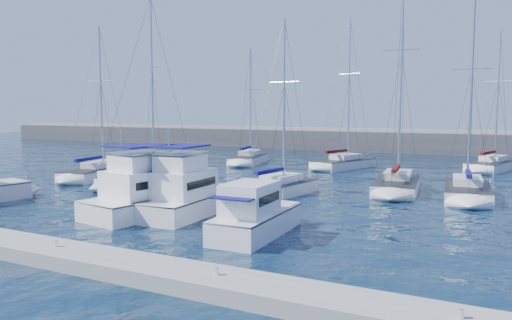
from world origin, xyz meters
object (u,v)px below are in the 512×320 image
at_px(motor_yacht_port_inner, 153,195).
at_px(sailboat_mid_a, 98,172).
at_px(sailboat_mid_e, 467,191).
at_px(motor_yacht_stbd_outer, 254,217).
at_px(sailboat_mid_b, 147,180).
at_px(sailboat_back_a, 249,159).
at_px(sailboat_back_b, 344,163).
at_px(motor_yacht_stbd_inner, 189,196).
at_px(sailboat_mid_c, 279,188).
at_px(sailboat_back_c, 492,165).
at_px(sailboat_mid_d, 397,184).

height_order(motor_yacht_port_inner, sailboat_mid_a, sailboat_mid_a).
bearing_deg(sailboat_mid_e, motor_yacht_stbd_outer, -123.52).
height_order(sailboat_mid_b, sailboat_back_a, sailboat_mid_b).
relative_size(sailboat_mid_b, sailboat_back_b, 0.96).
distance_m(motor_yacht_stbd_outer, sailboat_mid_a, 26.17).
xyz_separation_m(motor_yacht_port_inner, motor_yacht_stbd_outer, (8.18, -2.08, -0.19)).
relative_size(motor_yacht_stbd_inner, sailboat_back_b, 0.53).
relative_size(motor_yacht_stbd_outer, sailboat_mid_a, 0.46).
distance_m(sailboat_mid_e, sailboat_back_a, 28.79).
bearing_deg(sailboat_mid_c, sailboat_back_b, 101.50).
relative_size(sailboat_back_a, sailboat_back_b, 0.85).
xyz_separation_m(sailboat_mid_b, sailboat_back_c, (25.40, 25.57, -0.02)).
xyz_separation_m(sailboat_mid_c, sailboat_mid_e, (12.71, 5.12, 0.01)).
bearing_deg(sailboat_mid_e, sailboat_mid_a, -178.29).
bearing_deg(sailboat_mid_b, sailboat_back_c, 64.38).
bearing_deg(sailboat_mid_d, sailboat_back_c, 65.03).
bearing_deg(sailboat_back_c, sailboat_mid_e, -77.10).
relative_size(motor_yacht_stbd_outer, sailboat_back_b, 0.40).
relative_size(motor_yacht_stbd_inner, sailboat_back_a, 0.62).
bearing_deg(sailboat_mid_c, sailboat_back_c, 69.70).
height_order(sailboat_mid_b, sailboat_back_c, sailboat_mid_b).
distance_m(sailboat_mid_a, sailboat_mid_c, 19.07).
xyz_separation_m(sailboat_mid_e, sailboat_back_b, (-13.60, 13.92, 0.02)).
distance_m(motor_yacht_port_inner, sailboat_back_a, 29.59).
bearing_deg(motor_yacht_stbd_outer, sailboat_mid_a, 149.03).
height_order(motor_yacht_stbd_outer, sailboat_mid_e, sailboat_mid_e).
bearing_deg(sailboat_mid_a, sailboat_back_c, 25.50).
relative_size(sailboat_mid_e, sailboat_back_b, 0.90).
height_order(motor_yacht_stbd_inner, sailboat_back_c, sailboat_back_c).
xyz_separation_m(sailboat_back_b, sailboat_back_c, (14.57, 5.49, -0.02)).
bearing_deg(motor_yacht_stbd_inner, sailboat_mid_c, 74.14).
xyz_separation_m(motor_yacht_stbd_outer, sailboat_back_b, (-4.85, 30.62, -0.40)).
distance_m(motor_yacht_stbd_outer, sailboat_back_a, 34.66).
relative_size(sailboat_mid_c, sailboat_back_b, 0.81).
height_order(sailboat_mid_a, sailboat_mid_e, sailboat_mid_e).
xyz_separation_m(sailboat_mid_c, sailboat_back_c, (13.68, 24.54, 0.01)).
height_order(sailboat_mid_a, sailboat_mid_c, sailboat_mid_a).
distance_m(sailboat_mid_b, sailboat_back_b, 22.81).
bearing_deg(sailboat_back_c, sailboat_mid_c, -103.37).
relative_size(sailboat_back_b, sailboat_back_c, 1.10).
bearing_deg(sailboat_mid_d, sailboat_mid_c, -148.40).
distance_m(sailboat_mid_d, sailboat_back_c, 19.57).
relative_size(motor_yacht_stbd_outer, sailboat_mid_c, 0.50).
bearing_deg(sailboat_mid_c, sailboat_mid_e, 30.79).
bearing_deg(motor_yacht_stbd_inner, motor_yacht_stbd_outer, -27.96).
distance_m(motor_yacht_port_inner, motor_yacht_stbd_outer, 8.44).
bearing_deg(sailboat_mid_a, sailboat_mid_b, -25.06).
xyz_separation_m(motor_yacht_port_inner, sailboat_mid_d, (11.76, 15.44, -0.58)).
bearing_deg(sailboat_back_a, sailboat_mid_b, -100.56).
xyz_separation_m(motor_yacht_stbd_outer, sailboat_mid_c, (-3.96, 11.57, -0.42)).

